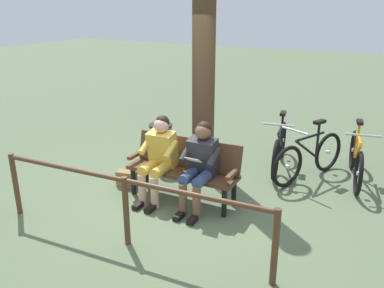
{
  "coord_description": "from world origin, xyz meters",
  "views": [
    {
      "loc": [
        -2.51,
        4.28,
        2.67
      ],
      "look_at": [
        0.01,
        -0.49,
        0.75
      ],
      "focal_mm": 37.36,
      "sensor_mm": 36.0,
      "label": 1
    }
  ],
  "objects": [
    {
      "name": "bicycle_purple",
      "position": [
        -1.4,
        -1.77,
        0.36
      ],
      "size": [
        0.78,
        1.55,
        0.94
      ],
      "rotation": [
        0.0,
        0.0,
        1.14
      ],
      "color": "black",
      "rests_on": "ground"
    },
    {
      "name": "bicycle_black",
      "position": [
        -2.07,
        -2.04,
        0.36
      ],
      "size": [
        0.5,
        1.66,
        0.94
      ],
      "rotation": [
        0.0,
        0.0,
        1.76
      ],
      "color": "black",
      "rests_on": "ground"
    },
    {
      "name": "bicycle_orange",
      "position": [
        -0.86,
        -1.98,
        0.36
      ],
      "size": [
        0.48,
        1.67,
        0.94
      ],
      "rotation": [
        0.0,
        0.0,
        1.74
      ],
      "color": "black",
      "rests_on": "ground"
    },
    {
      "name": "railing_fence",
      "position": [
        0.03,
        1.07,
        0.6
      ],
      "size": [
        3.5,
        0.26,
        0.85
      ],
      "rotation": [
        0.0,
        0.0,
        0.06
      ],
      "color": "#51331E",
      "rests_on": "ground"
    },
    {
      "name": "litter_bin",
      "position": [
        0.93,
        -1.1,
        0.38
      ],
      "size": [
        0.39,
        0.39,
        0.75
      ],
      "color": "slate",
      "rests_on": "ground"
    },
    {
      "name": "ground_plane",
      "position": [
        0.0,
        0.0,
        0.0
      ],
      "size": [
        40.0,
        40.0,
        0.0
      ],
      "primitive_type": "plane",
      "color": "#566647"
    },
    {
      "name": "person_companion",
      "position": [
        0.33,
        -0.1,
        0.66
      ],
      "size": [
        0.49,
        0.77,
        1.2
      ],
      "rotation": [
        0.0,
        0.0,
        0.01
      ],
      "color": "gold",
      "rests_on": "ground"
    },
    {
      "name": "tree_trunk",
      "position": [
        0.28,
        -1.39,
        1.85
      ],
      "size": [
        0.37,
        0.37,
        3.69
      ],
      "primitive_type": "cylinder",
      "color": "#4C3823",
      "rests_on": "ground"
    },
    {
      "name": "bench",
      "position": [
        0.01,
        -0.27,
        0.51
      ],
      "size": [
        1.6,
        0.49,
        0.87
      ],
      "rotation": [
        0.0,
        0.0,
        0.01
      ],
      "color": "#51331E",
      "rests_on": "ground"
    },
    {
      "name": "handbag",
      "position": [
        0.98,
        -0.18,
        0.12
      ],
      "size": [
        0.32,
        0.19,
        0.24
      ],
      "primitive_type": "cube",
      "rotation": [
        0.0,
        0.0,
        0.17
      ],
      "color": "olive",
      "rests_on": "ground"
    },
    {
      "name": "person_reading",
      "position": [
        -0.31,
        -0.11,
        0.66
      ],
      "size": [
        0.49,
        0.77,
        1.2
      ],
      "rotation": [
        0.0,
        0.0,
        0.01
      ],
      "color": "#262628",
      "rests_on": "ground"
    }
  ]
}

